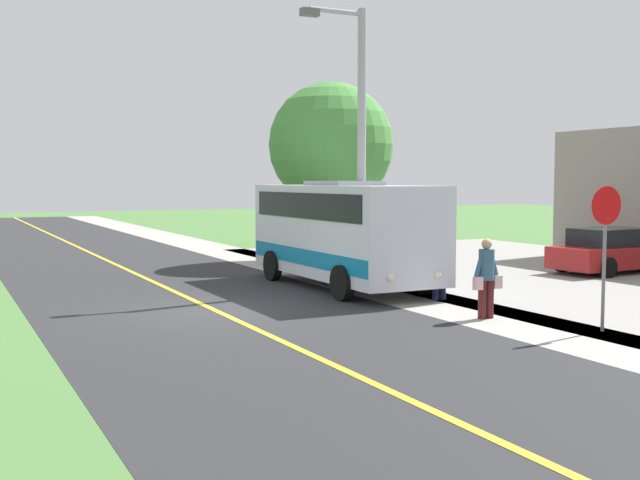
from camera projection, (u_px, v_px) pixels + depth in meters
ground_plane at (216, 311)px, 17.85m from camera, size 120.00×120.00×0.00m
road_surface at (216, 311)px, 17.85m from camera, size 8.00×100.00×0.01m
sidewalk at (407, 296)px, 20.15m from camera, size 2.40×100.00×0.01m
road_centre_line at (216, 311)px, 17.85m from camera, size 0.16×100.00×0.00m
shuttle_bus_front at (344, 229)px, 21.74m from camera, size 2.69×7.27×2.97m
pedestrian_with_bags at (486, 276)px, 16.80m from camera, size 0.72×0.34×1.74m
pedestrian_waiting at (439, 266)px, 19.46m from camera, size 0.72×0.34×1.61m
stop_sign at (605, 233)px, 15.29m from camera, size 0.76×0.07×2.88m
street_light_pole at (358, 135)px, 21.55m from camera, size 1.97×0.24×7.69m
parked_car_near at (613, 251)px, 25.27m from camera, size 4.51×2.24×1.45m
tree_curbside at (331, 145)px, 28.53m from camera, size 4.59×4.59×6.58m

